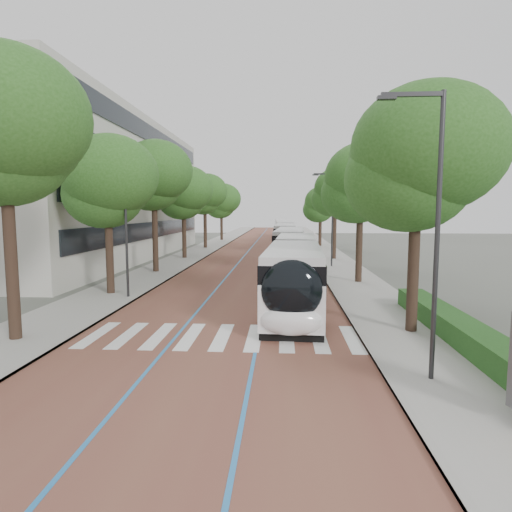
# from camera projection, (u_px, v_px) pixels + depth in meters

# --- Properties ---
(ground) EXTENTS (160.00, 160.00, 0.00)m
(ground) POSITION_uv_depth(u_px,v_px,m) (213.00, 345.00, 15.66)
(ground) COLOR #51544C
(ground) RESTS_ON ground
(road) EXTENTS (11.00, 140.00, 0.02)m
(road) POSITION_uv_depth(u_px,v_px,m) (263.00, 249.00, 55.37)
(road) COLOR brown
(road) RESTS_ON ground
(sidewalk_left) EXTENTS (4.00, 140.00, 0.12)m
(sidewalk_left) POSITION_uv_depth(u_px,v_px,m) (205.00, 248.00, 55.82)
(sidewalk_left) COLOR #9B9893
(sidewalk_left) RESTS_ON ground
(sidewalk_right) EXTENTS (4.00, 140.00, 0.12)m
(sidewalk_right) POSITION_uv_depth(u_px,v_px,m) (321.00, 249.00, 54.90)
(sidewalk_right) COLOR #9B9893
(sidewalk_right) RESTS_ON ground
(kerb_left) EXTENTS (0.20, 140.00, 0.14)m
(kerb_left) POSITION_uv_depth(u_px,v_px,m) (220.00, 248.00, 55.70)
(kerb_left) COLOR gray
(kerb_left) RESTS_ON ground
(kerb_right) EXTENTS (0.20, 140.00, 0.14)m
(kerb_right) POSITION_uv_depth(u_px,v_px,m) (306.00, 248.00, 55.02)
(kerb_right) COLOR gray
(kerb_right) RESTS_ON ground
(zebra_crossing) EXTENTS (10.55, 3.60, 0.01)m
(zebra_crossing) POSITION_uv_depth(u_px,v_px,m) (222.00, 337.00, 16.64)
(zebra_crossing) COLOR silver
(zebra_crossing) RESTS_ON ground
(lane_line_left) EXTENTS (0.12, 126.00, 0.01)m
(lane_line_left) POSITION_uv_depth(u_px,v_px,m) (250.00, 248.00, 55.46)
(lane_line_left) COLOR #236FB2
(lane_line_left) RESTS_ON road
(lane_line_right) EXTENTS (0.12, 126.00, 0.01)m
(lane_line_right) POSITION_uv_depth(u_px,v_px,m) (275.00, 249.00, 55.27)
(lane_line_right) COLOR #236FB2
(lane_line_right) RESTS_ON road
(office_building) EXTENTS (18.11, 40.00, 14.00)m
(office_building) POSITION_uv_depth(u_px,v_px,m) (68.00, 190.00, 43.90)
(office_building) COLOR #9F9E94
(office_building) RESTS_ON ground
(hedge) EXTENTS (1.20, 14.00, 0.80)m
(hedge) POSITION_uv_depth(u_px,v_px,m) (469.00, 336.00, 15.05)
(hedge) COLOR #1D4618
(hedge) RESTS_ON sidewalk_right
(streetlight_near) EXTENTS (1.82, 0.20, 8.00)m
(streetlight_near) POSITION_uv_depth(u_px,v_px,m) (432.00, 214.00, 11.77)
(streetlight_near) COLOR #2B2B2D
(streetlight_near) RESTS_ON sidewalk_right
(streetlight_far) EXTENTS (1.82, 0.20, 8.00)m
(streetlight_far) POSITION_uv_depth(u_px,v_px,m) (330.00, 212.00, 36.59)
(streetlight_far) COLOR #2B2B2D
(streetlight_far) RESTS_ON sidewalk_right
(lamp_post_left) EXTENTS (0.14, 0.14, 8.00)m
(lamp_post_left) POSITION_uv_depth(u_px,v_px,m) (126.00, 225.00, 23.54)
(lamp_post_left) COLOR #2B2B2D
(lamp_post_left) RESTS_ON sidewalk_left
(trees_left) EXTENTS (5.91, 60.84, 10.08)m
(trees_left) POSITION_uv_depth(u_px,v_px,m) (177.00, 191.00, 40.62)
(trees_left) COLOR black
(trees_left) RESTS_ON ground
(trees_right) EXTENTS (5.81, 47.37, 9.12)m
(trees_right) POSITION_uv_depth(u_px,v_px,m) (350.00, 192.00, 33.08)
(trees_right) COLOR black
(trees_right) RESTS_ON ground
(lead_bus) EXTENTS (3.33, 18.49, 3.20)m
(lead_bus) POSITION_uv_depth(u_px,v_px,m) (295.00, 269.00, 24.04)
(lead_bus) COLOR black
(lead_bus) RESTS_ON ground
(bus_queued_0) EXTENTS (3.18, 12.51, 3.20)m
(bus_queued_0) POSITION_uv_depth(u_px,v_px,m) (290.00, 246.00, 39.97)
(bus_queued_0) COLOR white
(bus_queued_0) RESTS_ON ground
(bus_queued_1) EXTENTS (2.83, 12.46, 3.20)m
(bus_queued_1) POSITION_uv_depth(u_px,v_px,m) (285.00, 237.00, 52.94)
(bus_queued_1) COLOR white
(bus_queued_1) RESTS_ON ground
(bus_queued_2) EXTENTS (2.94, 12.47, 3.20)m
(bus_queued_2) POSITION_uv_depth(u_px,v_px,m) (285.00, 232.00, 66.36)
(bus_queued_2) COLOR white
(bus_queued_2) RESTS_ON ground
(bus_queued_3) EXTENTS (3.08, 12.50, 3.20)m
(bus_queued_3) POSITION_uv_depth(u_px,v_px,m) (283.00, 228.00, 79.34)
(bus_queued_3) COLOR white
(bus_queued_3) RESTS_ON ground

